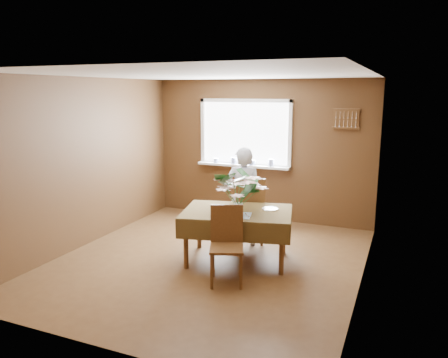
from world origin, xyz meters
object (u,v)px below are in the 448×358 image
at_px(seated_woman, 243,196).
at_px(flower_bouquet, 238,189).
at_px(dining_table, 237,217).
at_px(chair_near, 227,241).
at_px(chair_far, 248,209).

height_order(seated_woman, flower_bouquet, seated_woman).
relative_size(dining_table, chair_near, 1.76).
relative_size(dining_table, chair_far, 1.59).
height_order(dining_table, flower_bouquet, flower_bouquet).
xyz_separation_m(chair_far, chair_near, (0.19, -1.31, -0.05)).
bearing_deg(flower_bouquet, chair_far, 100.53).
distance_m(chair_far, flower_bouquet, 0.96).
relative_size(chair_far, seated_woman, 0.69).
relative_size(chair_near, flower_bouquet, 1.54).
bearing_deg(dining_table, chair_near, -93.09).
xyz_separation_m(chair_near, seated_woman, (-0.27, 1.31, 0.24)).
distance_m(dining_table, chair_far, 0.66).
bearing_deg(seated_woman, dining_table, 90.71).
bearing_deg(flower_bouquet, seated_woman, 105.74).
distance_m(chair_near, flower_bouquet, 0.73).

